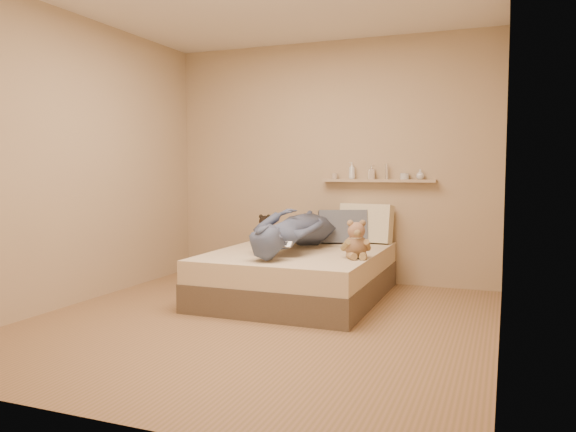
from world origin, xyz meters
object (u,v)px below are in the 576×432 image
at_px(pillow_cream, 366,224).
at_px(wall_shelf, 378,181).
at_px(game_console, 283,244).
at_px(teddy_bear, 356,242).
at_px(bed, 299,274).
at_px(person, 295,229).
at_px(pillow_grey, 343,227).
at_px(dark_plush, 265,229).

height_order(pillow_cream, wall_shelf, wall_shelf).
bearing_deg(pillow_cream, game_console, -104.97).
distance_m(teddy_bear, pillow_cream, 1.09).
height_order(bed, teddy_bear, teddy_bear).
bearing_deg(person, teddy_bear, 158.00).
xyz_separation_m(game_console, person, (-0.12, 0.60, 0.07)).
bearing_deg(teddy_bear, person, 158.05).
bearing_deg(bed, pillow_grey, 71.32).
distance_m(person, wall_shelf, 1.16).
xyz_separation_m(teddy_bear, wall_shelf, (-0.07, 1.16, 0.51)).
xyz_separation_m(bed, teddy_bear, (0.62, -0.25, 0.36)).
xyz_separation_m(bed, wall_shelf, (0.55, 0.91, 0.88)).
height_order(bed, wall_shelf, wall_shelf).
xyz_separation_m(game_console, pillow_grey, (0.16, 1.27, 0.04)).
bearing_deg(dark_plush, person, -44.88).
xyz_separation_m(dark_plush, pillow_grey, (0.83, 0.12, 0.05)).
distance_m(bed, dark_plush, 0.90).
distance_m(dark_plush, person, 0.78).
distance_m(bed, pillow_grey, 0.83).
bearing_deg(game_console, dark_plush, 120.41).
bearing_deg(wall_shelf, game_console, -107.89).
height_order(bed, dark_plush, dark_plush).
relative_size(bed, dark_plush, 6.63).
distance_m(dark_plush, wall_shelf, 1.31).
distance_m(game_console, pillow_cream, 1.46).
distance_m(pillow_cream, wall_shelf, 0.47).
bearing_deg(wall_shelf, pillow_cream, -142.66).
distance_m(game_console, dark_plush, 1.33).
distance_m(bed, teddy_bear, 0.76).
height_order(bed, game_console, game_console).
bearing_deg(person, wall_shelf, -124.20).
height_order(person, wall_shelf, wall_shelf).
relative_size(bed, pillow_cream, 3.45).
distance_m(dark_plush, pillow_cream, 1.08).
relative_size(teddy_bear, wall_shelf, 0.28).
bearing_deg(bed, dark_plush, 136.56).
height_order(game_console, dark_plush, dark_plush).
bearing_deg(teddy_bear, pillow_cream, 99.17).
relative_size(pillow_grey, wall_shelf, 0.42).
height_order(pillow_cream, pillow_grey, pillow_cream).
relative_size(game_console, dark_plush, 0.54).
height_order(game_console, pillow_cream, pillow_cream).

